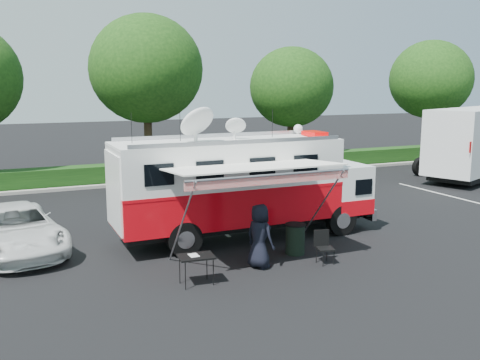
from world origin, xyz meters
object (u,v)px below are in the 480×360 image
object	(u,v)px
command_truck	(244,185)
folding_table	(196,257)
trash_bin	(295,239)
white_suv	(17,252)

from	to	relation	value
command_truck	folding_table	xyz separation A→B (m)	(-2.91, -3.44, -1.10)
trash_bin	white_suv	bearing A→B (deg)	155.02
folding_table	command_truck	bearing A→B (deg)	49.71
folding_table	trash_bin	distance (m)	3.82
command_truck	folding_table	size ratio (longest dim) A/B	9.14
folding_table	trash_bin	bearing A→B (deg)	18.16
command_truck	white_suv	bearing A→B (deg)	168.88
command_truck	trash_bin	bearing A→B (deg)	-72.43
command_truck	trash_bin	distance (m)	2.72
white_suv	command_truck	bearing A→B (deg)	-19.98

